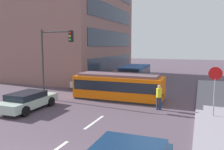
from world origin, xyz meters
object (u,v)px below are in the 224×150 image
Objects in this scene: stop_sign at (215,81)px; traffic_light_mast at (54,51)px; city_bus at (135,73)px; parked_sedan_mid at (28,100)px; pedestrian_crossing at (159,96)px; streetcar_tram at (119,86)px; parked_sedan_far at (89,81)px.

traffic_light_mast is at bearing 177.05° from stop_sign.
parked_sedan_mid is at bearing -103.45° from city_bus.
pedestrian_crossing is 8.70m from parked_sedan_mid.
streetcar_tram is at bearing 158.77° from stop_sign.
stop_sign is at bearing -29.90° from parked_sedan_far.
pedestrian_crossing is at bearing -36.01° from parked_sedan_far.
streetcar_tram reaches higher than pedestrian_crossing.
streetcar_tram reaches higher than city_bus.
city_bus is 6.30m from parked_sedan_far.
traffic_light_mast is (-3.39, -11.24, 2.72)m from city_bus.
parked_sedan_far is (-3.48, -5.23, -0.45)m from city_bus.
traffic_light_mast is (-4.60, -2.05, 2.74)m from streetcar_tram.
city_bus is 1.34× the size of parked_sedan_far.
city_bus is (-1.21, 9.19, 0.02)m from streetcar_tram.
traffic_light_mast reaches higher than stop_sign.
streetcar_tram is 4.17× the size of pedestrian_crossing.
traffic_light_mast is at bearing -89.11° from parked_sedan_far.
pedestrian_crossing is at bearing -67.16° from city_bus.
traffic_light_mast is at bearing 89.55° from parked_sedan_mid.
streetcar_tram is at bearing 24.01° from traffic_light_mast.
pedestrian_crossing is at bearing 20.86° from parked_sedan_mid.
stop_sign reaches higher than parked_sedan_mid.
parked_sedan_far is at bearing -123.67° from city_bus.
city_bus reaches higher than parked_sedan_mid.
streetcar_tram is at bearing 150.38° from pedestrian_crossing.
parked_sedan_mid is (-3.41, -14.28, -0.45)m from city_bus.
streetcar_tram is 1.54× the size of parked_sedan_far.
streetcar_tram is 9.27m from city_bus.
stop_sign is (7.99, -11.82, 1.12)m from city_bus.
parked_sedan_far is 1.56× the size of stop_sign.
streetcar_tram is 6.89m from parked_sedan_mid.
streetcar_tram is 4.03m from pedestrian_crossing.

